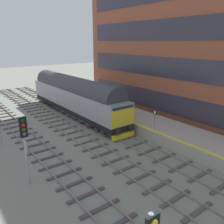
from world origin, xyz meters
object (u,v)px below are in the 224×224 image
object	(u,v)px
signal_post_mid	(25,141)
waiting_passenger	(112,100)
diesel_locomotive	(74,95)
platform_number_sign	(155,117)

from	to	relation	value
signal_post_mid	waiting_passenger	world-z (taller)	signal_post_mid
diesel_locomotive	signal_post_mid	xyz separation A→B (m)	(-9.33, -11.21, 0.42)
platform_number_sign	waiting_passenger	bearing A→B (deg)	80.50
diesel_locomotive	platform_number_sign	world-z (taller)	diesel_locomotive
diesel_locomotive	signal_post_mid	world-z (taller)	diesel_locomotive
platform_number_sign	waiting_passenger	distance (m)	8.26
diesel_locomotive	waiting_passenger	bearing A→B (deg)	-43.59
signal_post_mid	platform_number_sign	bearing A→B (deg)	-0.38
diesel_locomotive	signal_post_mid	bearing A→B (deg)	-129.77
diesel_locomotive	waiting_passenger	world-z (taller)	diesel_locomotive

